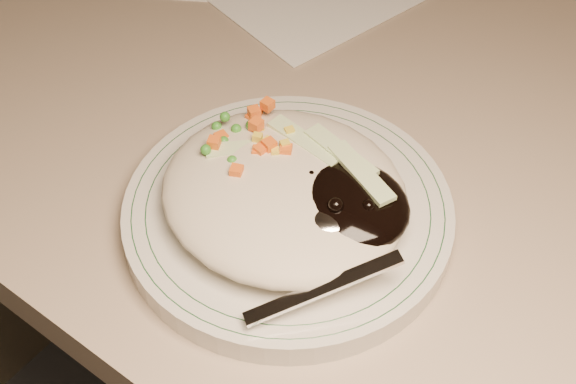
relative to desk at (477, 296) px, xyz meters
The scene contains 4 objects.
desk is the anchor object (origin of this frame).
plate 0.30m from the desk, 123.25° to the right, with size 0.26×0.26×0.02m, color silver.
plate_rim 0.30m from the desk, 123.25° to the right, with size 0.24×0.24×0.00m.
meal 0.32m from the desk, 122.13° to the right, with size 0.21×0.19×0.05m.
Camera 1 is at (0.13, 0.88, 1.23)m, focal length 50.00 mm.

